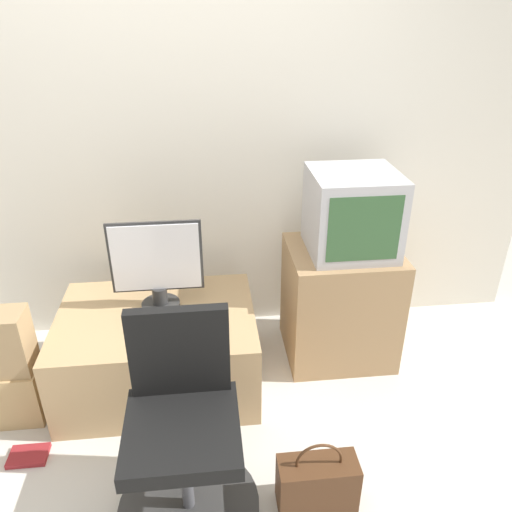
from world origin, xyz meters
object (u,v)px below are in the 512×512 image
keyboard (158,317)px  book (29,456)px  mouse (201,315)px  crt_tv (352,213)px  office_chair (184,439)px  cardboard_box_lower (21,392)px  main_monitor (157,265)px  handbag (317,483)px

keyboard → book: bearing=-145.7°
mouse → crt_tv: 0.97m
office_chair → cardboard_box_lower: 1.05m
office_chair → cardboard_box_lower: size_ratio=2.90×
cardboard_box_lower → book: (0.09, -0.29, -0.14)m
crt_tv → book: (-1.67, -0.63, -0.91)m
book → keyboard: bearing=34.3°
mouse → cardboard_box_lower: (-0.93, -0.12, -0.32)m
crt_tv → cardboard_box_lower: crt_tv is taller
mouse → office_chair: size_ratio=0.08×
main_monitor → keyboard: size_ratio=1.61×
keyboard → mouse: (0.22, -0.01, 0.01)m
office_chair → book: office_chair is taller
main_monitor → keyboard: main_monitor is taller
crt_tv → mouse: bearing=-165.0°
crt_tv → cardboard_box_lower: (-1.76, -0.35, -0.77)m
main_monitor → handbag: 1.29m
office_chair → book: size_ratio=4.98×
office_chair → handbag: bearing=-8.6°
main_monitor → office_chair: bearing=-81.2°
keyboard → office_chair: size_ratio=0.34×
mouse → keyboard: bearing=176.5°
mouse → book: (-0.84, -0.41, -0.46)m
main_monitor → mouse: 0.35m
mouse → cardboard_box_lower: 0.99m
main_monitor → book: main_monitor is taller
main_monitor → book: bearing=-139.0°
main_monitor → crt_tv: bearing=4.7°
cardboard_box_lower → book: size_ratio=1.72×
handbag → main_monitor: bearing=125.9°
keyboard → book: keyboard is taller
main_monitor → office_chair: main_monitor is taller
cardboard_box_lower → crt_tv: bearing=11.1°
main_monitor → keyboard: (-0.01, -0.12, -0.24)m
keyboard → book: size_ratio=1.72×
cardboard_box_lower → book: 0.33m
mouse → handbag: bearing=-59.9°
mouse → cardboard_box_lower: bearing=-172.5°
crt_tv → book: crt_tv is taller
crt_tv → handbag: 1.34m
handbag → keyboard: bearing=130.1°
handbag → mouse: bearing=120.1°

